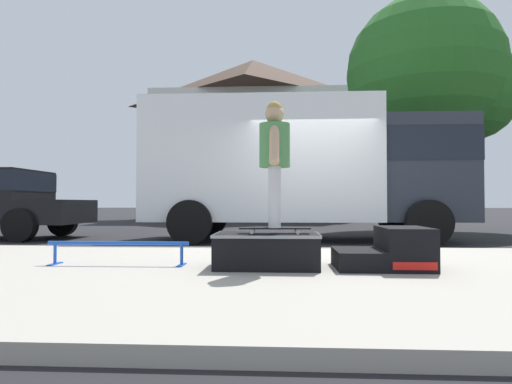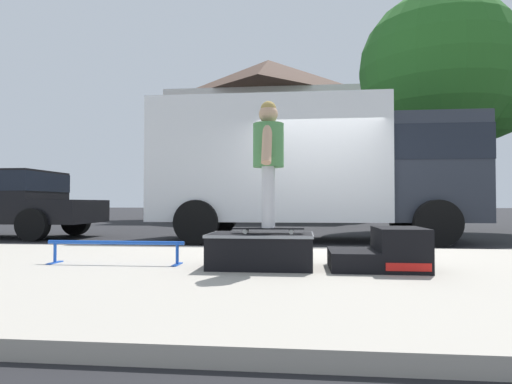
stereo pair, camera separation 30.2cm
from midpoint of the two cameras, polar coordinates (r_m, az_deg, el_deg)
ground_plane at (r=7.76m, az=9.74°, el=-7.60°), size 140.00×140.00×0.00m
sidewalk_slab at (r=4.78m, az=12.13°, el=-10.74°), size 50.00×5.00×0.12m
skate_box at (r=4.93m, az=2.42°, el=-7.41°), size 1.15×0.76×0.38m
kicker_ramp at (r=5.03m, az=18.04°, el=-7.40°), size 1.00×0.78×0.45m
grind_rail at (r=5.41m, az=-16.24°, el=-6.75°), size 1.65×0.28×0.27m
skateboard at (r=4.86m, az=3.41°, el=-4.75°), size 0.79×0.23×0.07m
skater_kid at (r=4.89m, az=3.40°, el=5.07°), size 0.34×0.72×1.40m
box_truck at (r=9.94m, az=8.27°, el=3.57°), size 6.91×2.63×3.05m
street_tree_main at (r=15.04m, az=24.16°, el=13.63°), size 5.21×4.74×7.23m
house_behind at (r=23.24m, az=1.97°, el=6.99°), size 9.54×8.23×8.40m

